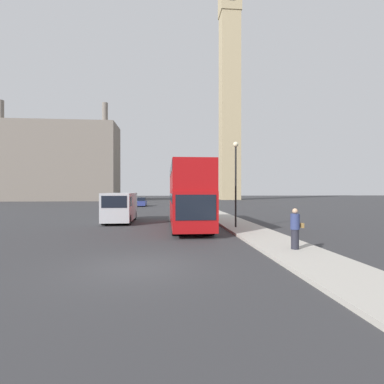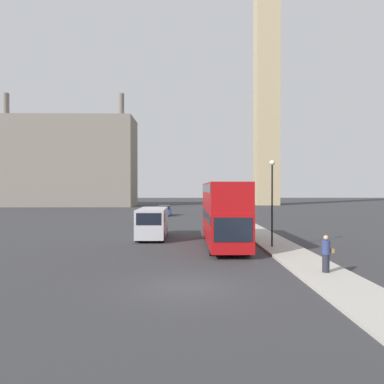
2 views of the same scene
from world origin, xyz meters
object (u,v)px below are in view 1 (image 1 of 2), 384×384
Objects in this scene: street_lamp at (236,171)px; white_van at (120,207)px; clock_tower at (230,71)px; red_double_decker_bus at (188,193)px; parked_sedan at (140,202)px; pedestrian at (295,229)px.

white_van is at bearing 148.21° from street_lamp.
clock_tower reaches higher than red_double_decker_bus.
red_double_decker_bus is 2.40× the size of parked_sedan.
clock_tower is 12.87× the size of street_lamp.
street_lamp reaches higher than white_van.
red_double_decker_bus is 1.84× the size of street_lamp.
red_double_decker_bus reaches higher than white_van.
white_van is 25.99m from parked_sedan.
clock_tower reaches higher than parked_sedan.
parked_sedan is at bearing -122.58° from clock_tower.
white_van is 1.38× the size of parked_sedan.
street_lamp reaches higher than pedestrian.
clock_tower is 7.01× the size of red_double_decker_bus.
white_van is (-5.36, 4.04, -1.15)m from red_double_decker_bus.
red_double_decker_bus is 1.74× the size of white_van.
white_van is 15.94m from pedestrian.
parked_sedan is at bearing 106.12° from street_lamp.
street_lamp reaches higher than parked_sedan.
clock_tower reaches higher than street_lamp.
red_double_decker_bus is at bearing 158.65° from street_lamp.
street_lamp is (-0.73, 7.73, 2.94)m from pedestrian.
street_lamp reaches higher than red_double_decker_bus.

